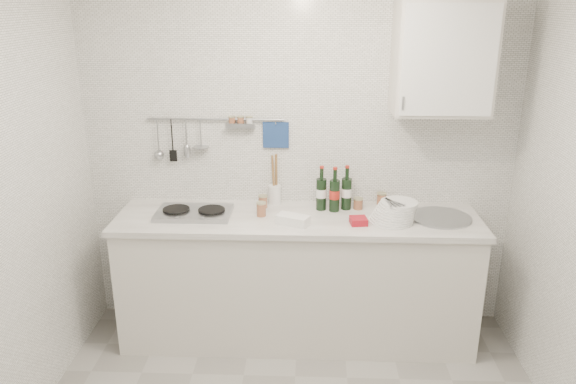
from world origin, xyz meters
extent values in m
cube|color=silver|center=(0.00, 1.40, 1.25)|extent=(3.00, 0.02, 2.50)
cube|color=beige|center=(0.00, 1.10, 0.44)|extent=(2.40, 0.60, 0.88)
cube|color=white|center=(0.00, 1.10, 0.90)|extent=(2.44, 0.64, 0.04)
cube|color=black|center=(0.00, 1.12, 0.05)|extent=(2.34, 0.52, 0.10)
cube|color=#93969B|center=(-0.70, 1.10, 0.94)|extent=(0.50, 0.32, 0.03)
cylinder|color=black|center=(-0.82, 1.10, 0.96)|extent=(0.18, 0.18, 0.01)
cylinder|color=black|center=(-0.58, 1.10, 0.96)|extent=(0.18, 0.18, 0.01)
cylinder|color=#93969B|center=(0.95, 1.10, 0.93)|extent=(0.40, 0.40, 0.02)
cylinder|color=#93969B|center=(0.95, 1.10, 0.87)|extent=(0.34, 0.34, 0.10)
cylinder|color=#93969B|center=(-0.58, 1.37, 1.52)|extent=(0.95, 0.02, 0.02)
cube|color=navy|center=(-0.16, 1.39, 1.41)|extent=(0.18, 0.02, 0.18)
cube|color=beige|center=(0.90, 1.22, 1.95)|extent=(0.60, 0.35, 0.70)
cube|color=white|center=(0.90, 1.04, 1.95)|extent=(0.56, 0.01, 0.66)
cylinder|color=#93969B|center=(0.64, 1.03, 1.70)|extent=(0.01, 0.01, 0.08)
cylinder|color=teal|center=(-0.80, 1.11, 0.93)|extent=(0.30, 0.30, 0.01)
cylinder|color=teal|center=(-0.80, 1.12, 0.94)|extent=(0.29, 0.29, 0.01)
cylinder|color=white|center=(0.61, 1.03, 0.93)|extent=(0.29, 0.29, 0.01)
cylinder|color=white|center=(0.62, 1.03, 0.94)|extent=(0.28, 0.28, 0.01)
cylinder|color=white|center=(0.62, 1.04, 0.96)|extent=(0.28, 0.28, 0.01)
cylinder|color=white|center=(0.63, 1.04, 0.97)|extent=(0.27, 0.27, 0.01)
cylinder|color=white|center=(0.64, 1.05, 0.98)|extent=(0.27, 0.27, 0.01)
cylinder|color=white|center=(0.64, 1.05, 1.00)|extent=(0.26, 0.26, 0.01)
cylinder|color=white|center=(0.65, 1.06, 1.01)|extent=(0.25, 0.25, 0.01)
cylinder|color=white|center=(0.66, 1.06, 1.03)|extent=(0.25, 0.25, 0.01)
cylinder|color=white|center=(0.66, 1.06, 1.04)|extent=(0.24, 0.24, 0.01)
cube|color=white|center=(-0.03, 0.96, 0.95)|extent=(0.23, 0.18, 0.06)
cube|color=#AE1328|center=(0.40, 0.98, 0.94)|extent=(0.12, 0.12, 0.04)
cylinder|color=white|center=(-0.17, 1.34, 0.99)|extent=(0.09, 0.09, 0.13)
cylinder|color=olive|center=(-0.16, 1.34, 1.16)|extent=(0.02, 0.07, 0.27)
cylinder|color=olive|center=(-0.18, 1.35, 1.14)|extent=(0.03, 0.05, 0.25)
cylinder|color=brown|center=(-0.25, 1.26, 0.96)|extent=(0.06, 0.06, 0.08)
cylinder|color=tan|center=(-0.25, 1.26, 1.01)|extent=(0.06, 0.06, 0.01)
cylinder|color=brown|center=(0.59, 1.35, 0.96)|extent=(0.06, 0.06, 0.08)
cylinder|color=tan|center=(0.59, 1.35, 1.00)|extent=(0.07, 0.07, 0.01)
cylinder|color=brown|center=(0.42, 1.26, 0.96)|extent=(0.06, 0.06, 0.07)
cylinder|color=tan|center=(0.42, 1.26, 1.00)|extent=(0.07, 0.07, 0.01)
cylinder|color=brown|center=(-0.24, 1.10, 0.96)|extent=(0.06, 0.06, 0.09)
cylinder|color=tan|center=(-0.24, 1.10, 1.01)|extent=(0.07, 0.07, 0.01)
camera|label=1|loc=(0.07, -2.40, 2.31)|focal=35.00mm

